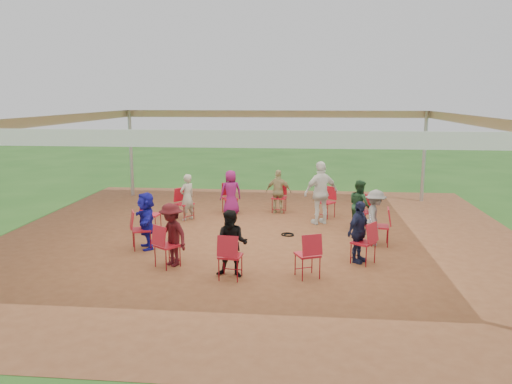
# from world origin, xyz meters

# --- Properties ---
(ground) EXTENTS (80.00, 80.00, 0.00)m
(ground) POSITION_xyz_m (0.00, 0.00, 0.00)
(ground) COLOR #28591B
(ground) RESTS_ON ground
(dirt_patch) EXTENTS (13.00, 13.00, 0.00)m
(dirt_patch) POSITION_xyz_m (0.00, 0.00, 0.01)
(dirt_patch) COLOR brown
(dirt_patch) RESTS_ON ground
(tent) EXTENTS (10.33, 10.33, 3.00)m
(tent) POSITION_xyz_m (0.00, 0.00, 2.37)
(tent) COLOR #B2B2B7
(tent) RESTS_ON ground
(chair_0) EXTENTS (0.48, 0.47, 0.90)m
(chair_0) POSITION_xyz_m (2.85, -0.32, 0.45)
(chair_0) COLOR red
(chair_0) RESTS_ON ground
(chair_1) EXTENTS (0.57, 0.56, 0.90)m
(chair_1) POSITION_xyz_m (2.63, 1.15, 0.45)
(chair_1) COLOR red
(chair_1) RESTS_ON ground
(chair_2) EXTENTS (0.60, 0.60, 0.90)m
(chair_2) POSITION_xyz_m (1.70, 2.31, 0.45)
(chair_2) COLOR red
(chair_2) RESTS_ON ground
(chair_3) EXTENTS (0.47, 0.48, 0.90)m
(chair_3) POSITION_xyz_m (0.32, 2.85, 0.45)
(chair_3) COLOR red
(chair_3) RESTS_ON ground
(chair_4) EXTENTS (0.56, 0.57, 0.90)m
(chair_4) POSITION_xyz_m (-1.15, 2.63, 0.45)
(chair_4) COLOR red
(chair_4) RESTS_ON ground
(chair_5) EXTENTS (0.60, 0.60, 0.90)m
(chair_5) POSITION_xyz_m (-2.31, 1.70, 0.45)
(chair_5) COLOR red
(chair_5) RESTS_ON ground
(chair_6) EXTENTS (0.48, 0.47, 0.90)m
(chair_6) POSITION_xyz_m (-2.85, 0.32, 0.45)
(chair_6) COLOR red
(chair_6) RESTS_ON ground
(chair_7) EXTENTS (0.57, 0.56, 0.90)m
(chair_7) POSITION_xyz_m (-2.63, -1.15, 0.45)
(chair_7) COLOR red
(chair_7) RESTS_ON ground
(chair_8) EXTENTS (0.60, 0.60, 0.90)m
(chair_8) POSITION_xyz_m (-1.70, -2.31, 0.45)
(chair_8) COLOR red
(chair_8) RESTS_ON ground
(chair_9) EXTENTS (0.47, 0.48, 0.90)m
(chair_9) POSITION_xyz_m (-0.32, -2.85, 0.45)
(chair_9) COLOR red
(chair_9) RESTS_ON ground
(chair_10) EXTENTS (0.56, 0.57, 0.90)m
(chair_10) POSITION_xyz_m (1.15, -2.63, 0.45)
(chair_10) COLOR red
(chair_10) RESTS_ON ground
(chair_11) EXTENTS (0.60, 0.60, 0.90)m
(chair_11) POSITION_xyz_m (2.31, -1.70, 0.45)
(chair_11) COLOR red
(chair_11) RESTS_ON ground
(person_seated_0) EXTENTS (0.51, 0.89, 1.32)m
(person_seated_0) POSITION_xyz_m (2.74, -0.30, 0.66)
(person_seated_0) COLOR gray
(person_seated_0) RESTS_ON ground
(person_seated_1) EXTENTS (0.59, 0.73, 1.32)m
(person_seated_1) POSITION_xyz_m (2.52, 1.10, 0.66)
(person_seated_1) COLOR #21472A
(person_seated_1) RESTS_ON ground
(person_seated_2) EXTENTS (0.81, 0.48, 1.32)m
(person_seated_2) POSITION_xyz_m (0.30, 2.74, 0.66)
(person_seated_2) COLOR tan
(person_seated_2) RESTS_ON ground
(person_seated_3) EXTENTS (0.73, 0.59, 1.32)m
(person_seated_3) POSITION_xyz_m (-1.10, 2.52, 0.66)
(person_seated_3) COLOR #7C165D
(person_seated_3) RESTS_ON ground
(person_seated_4) EXTENTS (0.54, 0.57, 1.32)m
(person_seated_4) POSITION_xyz_m (-2.22, 1.63, 0.66)
(person_seated_4) COLOR #A9A897
(person_seated_4) RESTS_ON ground
(person_seated_5) EXTENTS (0.91, 1.30, 1.32)m
(person_seated_5) POSITION_xyz_m (-2.52, -1.10, 0.66)
(person_seated_5) COLOR #1918A5
(person_seated_5) RESTS_ON ground
(person_seated_6) EXTENTS (0.93, 0.84, 1.32)m
(person_seated_6) POSITION_xyz_m (-1.63, -2.22, 0.66)
(person_seated_6) COLOR #450F14
(person_seated_6) RESTS_ON ground
(person_seated_7) EXTENTS (0.68, 0.44, 1.32)m
(person_seated_7) POSITION_xyz_m (-0.30, -2.74, 0.66)
(person_seated_7) COLOR black
(person_seated_7) RESTS_ON ground
(person_seated_8) EXTENTS (0.77, 0.85, 1.32)m
(person_seated_8) POSITION_xyz_m (2.22, -1.63, 0.66)
(person_seated_8) COLOR #1D2246
(person_seated_8) RESTS_ON ground
(standing_person) EXTENTS (1.14, 0.94, 1.73)m
(standing_person) POSITION_xyz_m (1.52, 1.57, 0.87)
(standing_person) COLOR white
(standing_person) RESTS_ON ground
(cable_coil) EXTENTS (0.41, 0.41, 0.03)m
(cable_coil) POSITION_xyz_m (0.68, 0.31, 0.02)
(cable_coil) COLOR black
(cable_coil) RESTS_ON ground
(laptop) EXTENTS (0.31, 0.38, 0.24)m
(laptop) POSITION_xyz_m (2.58, -0.29, 0.63)
(laptop) COLOR #B7B7BC
(laptop) RESTS_ON ground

